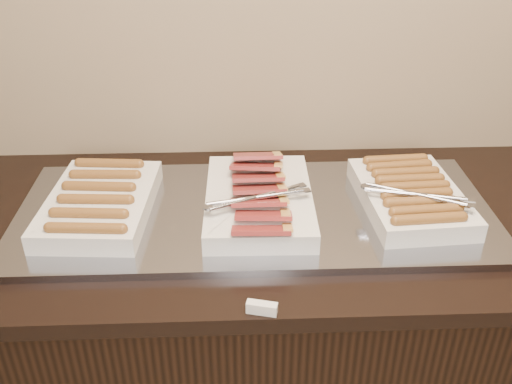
% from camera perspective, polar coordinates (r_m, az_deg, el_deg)
% --- Properties ---
extents(counter, '(2.06, 0.76, 0.90)m').
position_cam_1_polar(counter, '(1.74, 0.36, -14.79)').
color(counter, black).
rests_on(counter, ground).
extents(warming_tray, '(1.20, 0.50, 0.02)m').
position_cam_1_polar(warming_tray, '(1.45, -0.11, -2.04)').
color(warming_tray, gray).
rests_on(warming_tray, counter).
extents(dish_left, '(0.27, 0.39, 0.07)m').
position_cam_1_polar(dish_left, '(1.47, -15.35, -1.01)').
color(dish_left, silver).
rests_on(dish_left, warming_tray).
extents(dish_center, '(0.28, 0.42, 0.09)m').
position_cam_1_polar(dish_center, '(1.43, 0.27, -0.69)').
color(dish_center, silver).
rests_on(dish_center, warming_tray).
extents(dish_right, '(0.27, 0.37, 0.08)m').
position_cam_1_polar(dish_right, '(1.49, 15.22, -0.32)').
color(dish_right, silver).
rests_on(dish_right, warming_tray).
extents(label_holder, '(0.07, 0.03, 0.03)m').
position_cam_1_polar(label_holder, '(1.17, 0.59, -11.52)').
color(label_holder, silver).
rests_on(label_holder, counter).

